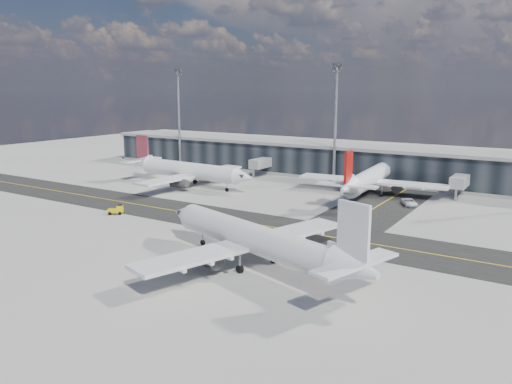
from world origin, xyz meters
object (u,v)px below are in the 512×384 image
at_px(airliner_af, 188,170).
at_px(service_van, 409,202).
at_px(airliner_near, 255,239).
at_px(baggage_tug, 117,210).
at_px(airliner_redtail, 370,178).

bearing_deg(airliner_af, service_van, 101.67).
bearing_deg(airliner_near, airliner_af, 65.86).
distance_m(airliner_af, airliner_near, 58.34).
xyz_separation_m(airliner_af, service_van, (50.89, 7.45, -3.05)).
xyz_separation_m(airliner_af, baggage_tug, (6.89, -28.75, -2.86)).
bearing_deg(service_van, baggage_tug, -171.51).
bearing_deg(service_van, airliner_near, -129.87).
distance_m(airliner_near, service_van, 46.84).
xyz_separation_m(airliner_redtail, baggage_tug, (-33.72, -41.61, -2.89)).
height_order(airliner_near, baggage_tug, airliner_near).
relative_size(baggage_tug, service_van, 0.62).
relative_size(airliner_redtail, service_van, 7.82).
xyz_separation_m(airliner_af, airliner_near, (43.64, -38.72, 0.05)).
relative_size(airliner_redtail, airliner_near, 1.02).
height_order(airliner_near, service_van, airliner_near).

